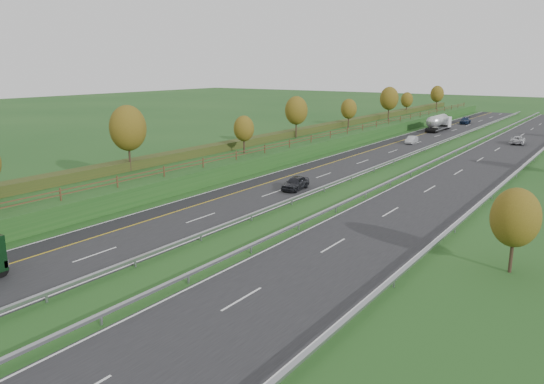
% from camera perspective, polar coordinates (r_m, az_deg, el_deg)
% --- Properties ---
extents(ground, '(400.00, 400.00, 0.00)m').
position_cam_1_polar(ground, '(73.95, 13.18, 2.18)').
color(ground, '#1D491A').
rests_on(ground, ground).
extents(near_carriageway, '(10.50, 200.00, 0.04)m').
position_cam_1_polar(near_carriageway, '(81.53, 9.22, 3.41)').
color(near_carriageway, black).
rests_on(near_carriageway, ground).
extents(far_carriageway, '(10.50, 200.00, 0.04)m').
position_cam_1_polar(far_carriageway, '(76.20, 20.51, 2.02)').
color(far_carriageway, black).
rests_on(far_carriageway, ground).
extents(hard_shoulder, '(3.00, 200.00, 0.04)m').
position_cam_1_polar(hard_shoulder, '(83.15, 6.87, 3.68)').
color(hard_shoulder, black).
rests_on(hard_shoulder, ground).
extents(lane_markings, '(26.75, 200.00, 0.01)m').
position_cam_1_polar(lane_markings, '(78.98, 13.39, 2.91)').
color(lane_markings, silver).
rests_on(lane_markings, near_carriageway).
extents(embankment_left, '(12.00, 200.00, 2.00)m').
position_cam_1_polar(embankment_left, '(87.56, 1.49, 4.91)').
color(embankment_left, '#1D491A').
rests_on(embankment_left, ground).
extents(hedge_left, '(2.20, 180.00, 1.10)m').
position_cam_1_polar(hedge_left, '(88.42, 0.40, 6.01)').
color(hedge_left, '#2E3C18').
rests_on(hedge_left, embankment_left).
extents(fence_left, '(0.12, 189.06, 1.20)m').
position_cam_1_polar(fence_left, '(84.64, 3.93, 5.77)').
color(fence_left, '#422B19').
rests_on(fence_left, embankment_left).
extents(median_barrier_near, '(0.32, 200.00, 0.71)m').
position_cam_1_polar(median_barrier_near, '(79.24, 12.97, 3.38)').
color(median_barrier_near, gray).
rests_on(median_barrier_near, ground).
extents(median_barrier_far, '(0.32, 200.00, 0.71)m').
position_cam_1_polar(median_barrier_far, '(77.59, 16.47, 2.96)').
color(median_barrier_far, gray).
rests_on(median_barrier_far, ground).
extents(outer_barrier_far, '(0.32, 200.00, 0.71)m').
position_cam_1_polar(outer_barrier_far, '(75.00, 24.84, 1.91)').
color(outer_barrier_far, gray).
rests_on(outer_barrier_far, ground).
extents(trees_left, '(6.64, 164.30, 7.66)m').
position_cam_1_polar(trees_left, '(83.92, 0.47, 8.24)').
color(trees_left, '#2D2116').
rests_on(trees_left, embankment_left).
extents(road_tanker, '(2.40, 11.22, 3.46)m').
position_cam_1_polar(road_tanker, '(122.60, 17.50, 7.16)').
color(road_tanker, silver).
rests_on(road_tanker, near_carriageway).
extents(car_dark_near, '(2.23, 4.67, 1.54)m').
position_cam_1_polar(car_dark_near, '(61.14, 2.54, 0.97)').
color(car_dark_near, black).
rests_on(car_dark_near, near_carriageway).
extents(car_silver_mid, '(1.72, 4.18, 1.35)m').
position_cam_1_polar(car_silver_mid, '(101.05, 14.79, 5.46)').
color(car_silver_mid, '#B3B4B8').
rests_on(car_silver_mid, near_carriageway).
extents(car_small_far, '(2.85, 5.60, 1.56)m').
position_cam_1_polar(car_small_far, '(139.39, 20.07, 7.23)').
color(car_small_far, '#13203C').
rests_on(car_small_far, near_carriageway).
extents(car_oncoming, '(3.07, 5.49, 1.45)m').
position_cam_1_polar(car_oncoming, '(106.99, 24.92, 5.10)').
color(car_oncoming, silver).
rests_on(car_oncoming, far_carriageway).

